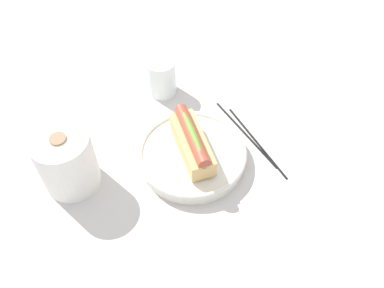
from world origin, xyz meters
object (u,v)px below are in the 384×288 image
object	(u,v)px
serving_bowl	(192,155)
chopstick_far	(257,141)
water_glass	(160,78)
paper_towel_roll	(67,161)
chopstick_near	(245,133)
hotdog_front	(192,142)

from	to	relation	value
serving_bowl	chopstick_far	distance (m)	0.15
water_glass	paper_towel_roll	world-z (taller)	paper_towel_roll
paper_towel_roll	chopstick_near	world-z (taller)	paper_towel_roll
hotdog_front	paper_towel_roll	world-z (taller)	paper_towel_roll
chopstick_near	water_glass	bearing A→B (deg)	22.89
chopstick_near	paper_towel_roll	bearing A→B (deg)	77.02
hotdog_front	serving_bowl	bearing A→B (deg)	90.00
chopstick_far	hotdog_front	bearing A→B (deg)	80.50
water_glass	chopstick_far	size ratio (longest dim) A/B	0.41
water_glass	paper_towel_roll	size ratio (longest dim) A/B	0.67
water_glass	chopstick_near	world-z (taller)	water_glass
water_glass	chopstick_near	size ratio (longest dim) A/B	0.41
paper_towel_roll	serving_bowl	bearing A→B (deg)	-100.46
water_glass	chopstick_near	distance (m)	0.24
paper_towel_roll	hotdog_front	bearing A→B (deg)	-100.46
paper_towel_roll	chopstick_far	size ratio (longest dim) A/B	0.61
serving_bowl	paper_towel_roll	bearing A→B (deg)	79.54
hotdog_front	water_glass	bearing A→B (deg)	-2.75
hotdog_front	paper_towel_roll	distance (m)	0.24
paper_towel_roll	chopstick_far	bearing A→B (deg)	-97.96
hotdog_front	chopstick_far	xyz separation A→B (m)	(-0.01, -0.15, -0.06)
paper_towel_roll	chopstick_far	world-z (taller)	paper_towel_roll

